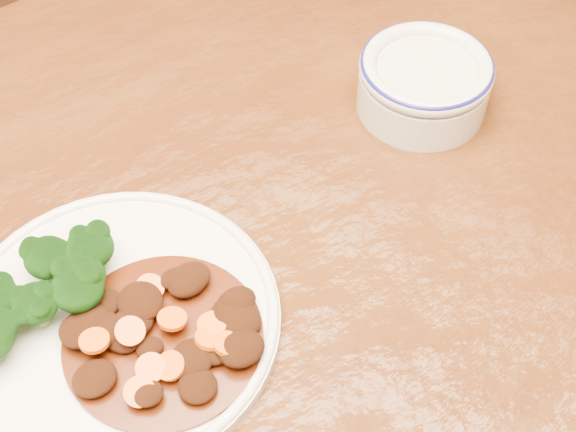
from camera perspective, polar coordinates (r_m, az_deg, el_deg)
dining_table at (r=0.72m, az=-6.89°, el=-10.02°), size 1.57×1.02×0.75m
dinner_plate at (r=0.64m, az=-12.07°, el=-7.25°), size 0.26×0.26×0.02m
broccoli_florets at (r=0.64m, az=-16.83°, el=-4.86°), size 0.13×0.08×0.04m
mince_stew at (r=0.62m, az=-8.48°, el=-8.01°), size 0.15×0.15×0.03m
dip_bowl at (r=0.78m, az=9.66°, el=9.41°), size 0.13×0.13×0.06m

